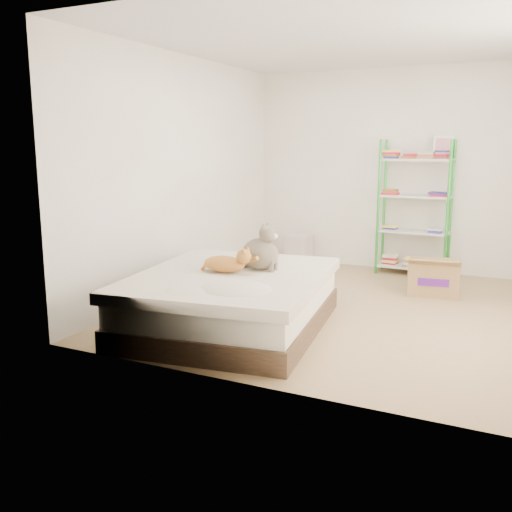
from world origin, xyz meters
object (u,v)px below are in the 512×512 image
Objects in this scene: shelf_unit at (415,208)px; grey_cat at (260,247)px; orange_cat at (224,262)px; white_bin at (298,249)px; cardboard_box at (434,277)px; bed at (232,301)px.

grey_cat is at bearing -108.14° from shelf_unit.
orange_cat reaches higher than white_bin.
white_bin is at bearing 147.83° from cardboard_box.
orange_cat is (-0.07, 0.01, 0.35)m from bed.
cardboard_box is at bearing -24.07° from white_bin.
shelf_unit is (1.12, 2.93, 0.25)m from orange_cat.
white_bin is (-0.67, 2.66, -0.51)m from grey_cat.
orange_cat is at bearing -111.01° from shelf_unit.
white_bin is at bearing 13.77° from grey_cat.
cardboard_box is at bearing 46.67° from bed.
bed is at bearing -109.69° from shelf_unit.
cardboard_box is (1.28, 1.78, -0.53)m from grey_cat.
grey_cat is 2.26m from cardboard_box.
orange_cat is 1.12× the size of grey_cat.
bed is 5.43× the size of white_bin.
white_bin is (-0.50, 2.90, -0.05)m from bed.
shelf_unit is (1.05, 2.93, 0.60)m from bed.
grey_cat is at bearing -75.77° from white_bin.
shelf_unit is at bearing -18.59° from grey_cat.
white_bin is (-1.55, -0.03, -0.65)m from shelf_unit.
grey_cat is at bearing 44.22° from orange_cat.
bed is 4.67× the size of orange_cat.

